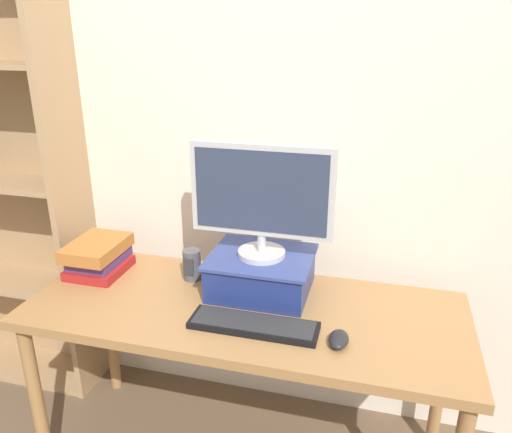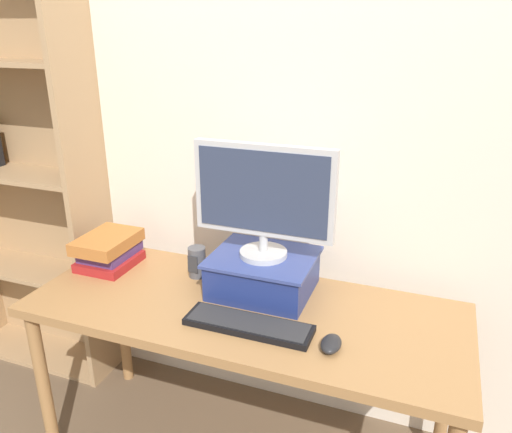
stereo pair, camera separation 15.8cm
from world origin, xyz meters
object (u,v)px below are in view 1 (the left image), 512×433
(computer_mouse, at_px, (339,339))
(book_stack, at_px, (98,256))
(riser_box, at_px, (261,272))
(desk_speaker, at_px, (192,265))
(desk, at_px, (244,324))
(computer_monitor, at_px, (262,196))
(keyboard, at_px, (254,325))

(computer_mouse, distance_m, book_stack, 1.05)
(riser_box, relative_size, desk_speaker, 3.07)
(desk, xyz_separation_m, computer_monitor, (0.03, 0.13, 0.46))
(riser_box, height_order, desk_speaker, riser_box)
(computer_mouse, bearing_deg, book_stack, 165.83)
(riser_box, bearing_deg, keyboard, -81.21)
(desk_speaker, bearing_deg, computer_mouse, -25.42)
(computer_monitor, bearing_deg, desk, -103.39)
(book_stack, distance_m, desk_speaker, 0.40)
(computer_monitor, xyz_separation_m, desk_speaker, (-0.29, 0.02, -0.32))
(desk, height_order, keyboard, keyboard)
(desk, relative_size, book_stack, 5.90)
(riser_box, relative_size, keyboard, 0.88)
(desk_speaker, bearing_deg, keyboard, -39.87)
(desk, relative_size, computer_monitor, 3.03)
(keyboard, relative_size, book_stack, 1.62)
(keyboard, height_order, book_stack, book_stack)
(riser_box, bearing_deg, computer_mouse, -40.08)
(riser_box, xyz_separation_m, computer_monitor, (0.00, -0.00, 0.30))
(computer_mouse, height_order, desk_speaker, desk_speaker)
(computer_monitor, xyz_separation_m, keyboard, (0.04, -0.26, -0.37))
(desk, height_order, desk_speaker, desk_speaker)
(desk, bearing_deg, desk_speaker, 149.92)
(riser_box, bearing_deg, computer_monitor, -90.00)
(desk, bearing_deg, book_stack, 170.19)
(computer_mouse, height_order, book_stack, book_stack)
(desk, distance_m, desk_speaker, 0.33)
(desk, height_order, computer_monitor, computer_monitor)
(keyboard, bearing_deg, desk_speaker, 140.13)
(riser_box, relative_size, computer_mouse, 3.71)
(riser_box, xyz_separation_m, desk_speaker, (-0.29, 0.02, -0.02))
(riser_box, height_order, computer_monitor, computer_monitor)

